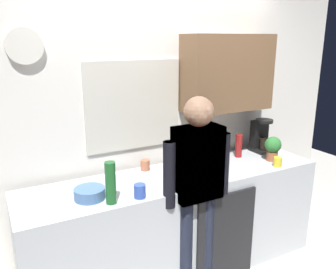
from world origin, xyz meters
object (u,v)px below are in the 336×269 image
bottle_green_wine (111,183)px  mixing_bowl (90,193)px  potted_plant (273,147)px  bottle_red_vinegar (239,146)px  cup_yellow_cup (278,162)px  person_guest (197,182)px  bottle_dark_sauce (172,161)px  bottle_olive_oil (217,151)px  bottle_amber_beer (206,159)px  coffee_maker (261,137)px  bottle_clear_soda (190,167)px  cup_terracotta_mug (145,165)px  person_at_sink (197,182)px  cup_blue_mug (140,191)px

bottle_green_wine → mixing_bowl: size_ratio=1.36×
potted_plant → bottle_red_vinegar: bearing=131.5°
mixing_bowl → potted_plant: size_ratio=0.96×
cup_yellow_cup → mixing_bowl: (-1.66, 0.15, -0.00)m
bottle_red_vinegar → person_guest: 0.87m
bottle_dark_sauce → bottle_red_vinegar: bearing=1.9°
bottle_olive_oil → bottle_amber_beer: bearing=-149.0°
bottle_red_vinegar → potted_plant: size_ratio=0.96×
coffee_maker → person_guest: (-1.07, -0.48, -0.09)m
bottle_dark_sauce → bottle_clear_soda: bearing=-91.2°
bottle_clear_soda → coffee_maker: bearing=19.4°
bottle_clear_soda → bottle_green_wine: bearing=-177.4°
bottle_clear_soda → bottle_amber_beer: bearing=31.1°
cup_terracotta_mug → bottle_clear_soda: bearing=-66.3°
bottle_clear_soda → cup_yellow_cup: 0.89m
cup_yellow_cup → bottle_amber_beer: bearing=163.6°
bottle_amber_beer → cup_yellow_cup: bottle_amber_beer is taller
person_guest → mixing_bowl: bearing=18.9°
coffee_maker → bottle_amber_beer: (-0.83, -0.23, -0.03)m
cup_terracotta_mug → person_guest: size_ratio=0.06×
bottle_red_vinegar → person_at_sink: (-0.75, -0.43, -0.06)m
bottle_dark_sauce → person_at_sink: bearing=-91.3°
bottle_dark_sauce → person_guest: size_ratio=0.11×
bottle_olive_oil → mixing_bowl: bottle_olive_oil is taller
coffee_maker → person_guest: bearing=-155.8°
bottle_dark_sauce → bottle_red_vinegar: (0.74, 0.02, 0.02)m
cup_terracotta_mug → mixing_bowl: size_ratio=0.42×
cup_terracotta_mug → person_guest: 0.57m
cup_yellow_cup → person_at_sink: person_at_sink is taller
bottle_olive_oil → bottle_dark_sauce: bottle_olive_oil is taller
coffee_maker → cup_terracotta_mug: 1.27m
cup_blue_mug → bottle_dark_sauce: bearing=37.3°
bottle_olive_oil → mixing_bowl: bearing=-172.5°
bottle_green_wine → potted_plant: size_ratio=1.30×
bottle_olive_oil → potted_plant: size_ratio=1.09×
bottle_red_vinegar → cup_terracotta_mug: bearing=173.7°
coffee_maker → bottle_clear_soda: 1.13m
cup_terracotta_mug → person_at_sink: (0.19, -0.54, 0.01)m
potted_plant → coffee_maker: bearing=67.6°
bottle_green_wine → person_guest: size_ratio=0.19×
person_guest → bottle_clear_soda: bearing=-57.3°
bottle_clear_soda → person_guest: person_guest is taller
bottle_clear_soda → bottle_red_vinegar: 0.82m
bottle_green_wine → mixing_bowl: (-0.11, 0.14, -0.11)m
bottle_dark_sauce → person_guest: (-0.01, -0.41, -0.04)m
bottle_amber_beer → bottle_red_vinegar: bearing=19.8°
cup_terracotta_mug → person_at_sink: bearing=-70.9°
bottle_amber_beer → person_guest: bearing=-134.4°
bottle_clear_soda → cup_terracotta_mug: bottle_clear_soda is taller
bottle_amber_beer → bottle_clear_soda: size_ratio=0.82×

